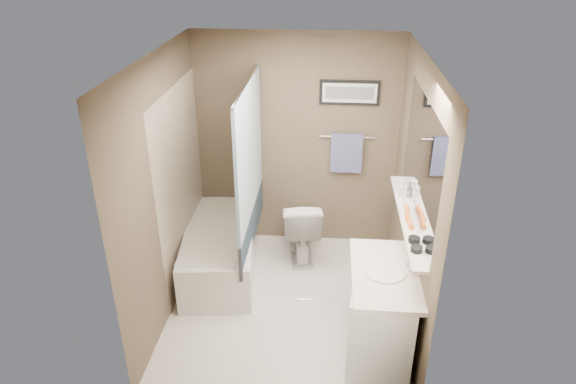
# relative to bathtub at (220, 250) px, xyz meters

# --- Properties ---
(ground) EXTENTS (2.50, 2.50, 0.00)m
(ground) POSITION_rel_bathtub_xyz_m (0.75, -0.51, -0.25)
(ground) COLOR silver
(ground) RESTS_ON ground
(ceiling) EXTENTS (2.20, 2.50, 0.04)m
(ceiling) POSITION_rel_bathtub_xyz_m (0.75, -0.51, 2.13)
(ceiling) COLOR white
(ceiling) RESTS_ON wall_back
(wall_back) EXTENTS (2.20, 0.04, 2.40)m
(wall_back) POSITION_rel_bathtub_xyz_m (0.75, 0.72, 0.95)
(wall_back) COLOR brown
(wall_back) RESTS_ON ground
(wall_front) EXTENTS (2.20, 0.04, 2.40)m
(wall_front) POSITION_rel_bathtub_xyz_m (0.75, -1.74, 0.95)
(wall_front) COLOR brown
(wall_front) RESTS_ON ground
(wall_left) EXTENTS (0.04, 2.50, 2.40)m
(wall_left) POSITION_rel_bathtub_xyz_m (-0.33, -0.51, 0.95)
(wall_left) COLOR brown
(wall_left) RESTS_ON ground
(wall_right) EXTENTS (0.04, 2.50, 2.40)m
(wall_right) POSITION_rel_bathtub_xyz_m (1.83, -0.51, 0.95)
(wall_right) COLOR brown
(wall_right) RESTS_ON ground
(tile_surround) EXTENTS (0.02, 1.55, 2.00)m
(tile_surround) POSITION_rel_bathtub_xyz_m (-0.34, -0.01, 0.75)
(tile_surround) COLOR #C6B196
(tile_surround) RESTS_ON wall_left
(curtain_rod) EXTENTS (0.02, 1.55, 0.02)m
(curtain_rod) POSITION_rel_bathtub_xyz_m (0.35, -0.01, 1.80)
(curtain_rod) COLOR silver
(curtain_rod) RESTS_ON wall_left
(curtain_upper) EXTENTS (0.03, 1.45, 1.28)m
(curtain_upper) POSITION_rel_bathtub_xyz_m (0.35, -0.01, 1.15)
(curtain_upper) COLOR silver
(curtain_upper) RESTS_ON curtain_rod
(curtain_lower) EXTENTS (0.03, 1.45, 0.36)m
(curtain_lower) POSITION_rel_bathtub_xyz_m (0.35, -0.01, 0.33)
(curtain_lower) COLOR #293B4D
(curtain_lower) RESTS_ON curtain_rod
(mirror) EXTENTS (0.02, 1.60, 1.00)m
(mirror) POSITION_rel_bathtub_xyz_m (1.84, -0.66, 1.37)
(mirror) COLOR silver
(mirror) RESTS_ON wall_right
(shelf) EXTENTS (0.12, 1.60, 0.03)m
(shelf) POSITION_rel_bathtub_xyz_m (1.79, -0.66, 0.85)
(shelf) COLOR silver
(shelf) RESTS_ON wall_right
(towel_bar) EXTENTS (0.60, 0.02, 0.02)m
(towel_bar) POSITION_rel_bathtub_xyz_m (1.30, 0.70, 1.05)
(towel_bar) COLOR silver
(towel_bar) RESTS_ON wall_back
(towel) EXTENTS (0.34, 0.05, 0.44)m
(towel) POSITION_rel_bathtub_xyz_m (1.30, 0.68, 0.87)
(towel) COLOR #7C87B5
(towel) RESTS_ON towel_bar
(art_frame) EXTENTS (0.62, 0.02, 0.26)m
(art_frame) POSITION_rel_bathtub_xyz_m (1.30, 0.72, 1.53)
(art_frame) COLOR black
(art_frame) RESTS_ON wall_back
(art_mat) EXTENTS (0.56, 0.00, 0.20)m
(art_mat) POSITION_rel_bathtub_xyz_m (1.30, 0.71, 1.53)
(art_mat) COLOR white
(art_mat) RESTS_ON art_frame
(art_image) EXTENTS (0.50, 0.00, 0.13)m
(art_image) POSITION_rel_bathtub_xyz_m (1.30, 0.70, 1.53)
(art_image) COLOR #595959
(art_image) RESTS_ON art_mat
(door) EXTENTS (0.80, 0.02, 2.00)m
(door) POSITION_rel_bathtub_xyz_m (1.30, -1.75, 0.75)
(door) COLOR silver
(door) RESTS_ON wall_front
(door_handle) EXTENTS (0.10, 0.02, 0.02)m
(door_handle) POSITION_rel_bathtub_xyz_m (0.97, -1.70, 0.75)
(door_handle) COLOR silver
(door_handle) RESTS_ON door
(bathtub) EXTENTS (0.87, 1.57, 0.50)m
(bathtub) POSITION_rel_bathtub_xyz_m (0.00, 0.00, 0.00)
(bathtub) COLOR silver
(bathtub) RESTS_ON ground
(tub_rim) EXTENTS (0.56, 1.36, 0.02)m
(tub_rim) POSITION_rel_bathtub_xyz_m (-0.00, 0.00, 0.25)
(tub_rim) COLOR silver
(tub_rim) RESTS_ON bathtub
(toilet) EXTENTS (0.50, 0.76, 0.73)m
(toilet) POSITION_rel_bathtub_xyz_m (0.83, 0.35, 0.11)
(toilet) COLOR white
(toilet) RESTS_ON ground
(vanity) EXTENTS (0.61, 0.96, 0.80)m
(vanity) POSITION_rel_bathtub_xyz_m (1.60, -1.09, 0.15)
(vanity) COLOR white
(vanity) RESTS_ON ground
(countertop) EXTENTS (0.54, 0.96, 0.04)m
(countertop) POSITION_rel_bathtub_xyz_m (1.59, -1.09, 0.57)
(countertop) COLOR white
(countertop) RESTS_ON vanity
(sink_basin) EXTENTS (0.34, 0.34, 0.01)m
(sink_basin) POSITION_rel_bathtub_xyz_m (1.58, -1.09, 0.60)
(sink_basin) COLOR white
(sink_basin) RESTS_ON countertop
(faucet_spout) EXTENTS (0.02, 0.02, 0.10)m
(faucet_spout) POSITION_rel_bathtub_xyz_m (1.78, -1.09, 0.64)
(faucet_spout) COLOR silver
(faucet_spout) RESTS_ON countertop
(faucet_knob) EXTENTS (0.05, 0.05, 0.05)m
(faucet_knob) POSITION_rel_bathtub_xyz_m (1.78, -0.99, 0.62)
(faucet_knob) COLOR silver
(faucet_knob) RESTS_ON countertop
(candle_bowl_near) EXTENTS (0.09, 0.09, 0.04)m
(candle_bowl_near) POSITION_rel_bathtub_xyz_m (1.79, -1.20, 0.89)
(candle_bowl_near) COLOR black
(candle_bowl_near) RESTS_ON shelf
(candle_bowl_far) EXTENTS (0.09, 0.09, 0.04)m
(candle_bowl_far) POSITION_rel_bathtub_xyz_m (1.79, -1.07, 0.89)
(candle_bowl_far) COLOR black
(candle_bowl_far) RESTS_ON shelf
(hair_brush_front) EXTENTS (0.05, 0.22, 0.04)m
(hair_brush_front) POSITION_rel_bathtub_xyz_m (1.79, -0.78, 0.89)
(hair_brush_front) COLOR orange
(hair_brush_front) RESTS_ON shelf
(hair_brush_back) EXTENTS (0.06, 0.22, 0.04)m
(hair_brush_back) POSITION_rel_bathtub_xyz_m (1.79, -0.65, 0.89)
(hair_brush_back) COLOR #DE5B1F
(hair_brush_back) RESTS_ON shelf
(pink_comb) EXTENTS (0.04, 0.16, 0.01)m
(pink_comb) POSITION_rel_bathtub_xyz_m (1.79, -0.44, 0.87)
(pink_comb) COLOR pink
(pink_comb) RESTS_ON shelf
(glass_jar) EXTENTS (0.08, 0.08, 0.10)m
(glass_jar) POSITION_rel_bathtub_xyz_m (1.79, -0.16, 0.92)
(glass_jar) COLOR silver
(glass_jar) RESTS_ON shelf
(soap_bottle) EXTENTS (0.07, 0.07, 0.15)m
(soap_bottle) POSITION_rel_bathtub_xyz_m (1.79, -0.29, 0.94)
(soap_bottle) COLOR #999999
(soap_bottle) RESTS_ON shelf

